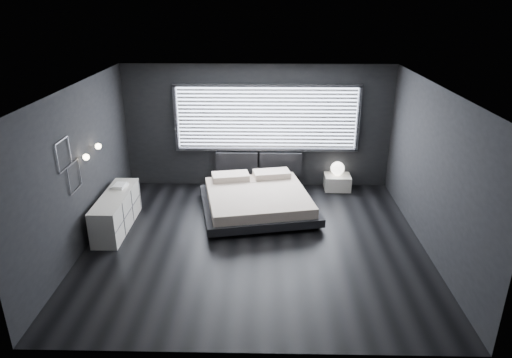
{
  "coord_description": "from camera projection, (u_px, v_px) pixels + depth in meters",
  "views": [
    {
      "loc": [
        0.18,
        -7.22,
        4.16
      ],
      "look_at": [
        0.0,
        0.85,
        0.9
      ],
      "focal_mm": 32.0,
      "sensor_mm": 36.0,
      "label": 1
    }
  ],
  "objects": [
    {
      "name": "sconce_far",
      "position": [
        98.0,
        146.0,
        8.32
      ],
      "size": [
        0.18,
        0.11,
        0.11
      ],
      "color": "silver",
      "rests_on": "ground"
    },
    {
      "name": "window",
      "position": [
        267.0,
        119.0,
        10.15
      ],
      "size": [
        4.14,
        0.09,
        1.52
      ],
      "color": "white",
      "rests_on": "ground"
    },
    {
      "name": "wall_art_lower",
      "position": [
        74.0,
        177.0,
        7.52
      ],
      "size": [
        0.01,
        0.48,
        0.48
      ],
      "color": "#47474C",
      "rests_on": "ground"
    },
    {
      "name": "dresser",
      "position": [
        117.0,
        212.0,
        8.66
      ],
      "size": [
        0.49,
        1.72,
        0.69
      ],
      "color": "silver",
      "rests_on": "ground"
    },
    {
      "name": "bed",
      "position": [
        257.0,
        199.0,
        9.36
      ],
      "size": [
        2.59,
        2.51,
        0.58
      ],
      "color": "black",
      "rests_on": "ground"
    },
    {
      "name": "headboard",
      "position": [
        259.0,
        163.0,
        10.49
      ],
      "size": [
        1.96,
        0.16,
        0.52
      ],
      "color": "black",
      "rests_on": "ground"
    },
    {
      "name": "wall_art_upper",
      "position": [
        64.0,
        155.0,
        7.11
      ],
      "size": [
        0.01,
        0.48,
        0.48
      ],
      "color": "#47474C",
      "rests_on": "ground"
    },
    {
      "name": "book_stack",
      "position": [
        120.0,
        186.0,
        8.88
      ],
      "size": [
        0.29,
        0.35,
        0.06
      ],
      "color": "white",
      "rests_on": "dresser"
    },
    {
      "name": "sconce_near",
      "position": [
        86.0,
        157.0,
        7.76
      ],
      "size": [
        0.18,
        0.11,
        0.11
      ],
      "color": "silver",
      "rests_on": "ground"
    },
    {
      "name": "room",
      "position": [
        255.0,
        170.0,
        7.73
      ],
      "size": [
        6.04,
        6.0,
        2.8
      ],
      "color": "black",
      "rests_on": "ground"
    },
    {
      "name": "nightstand",
      "position": [
        337.0,
        182.0,
        10.47
      ],
      "size": [
        0.59,
        0.49,
        0.34
      ],
      "primitive_type": "cube",
      "rotation": [
        0.0,
        0.0,
        -0.01
      ],
      "color": "silver",
      "rests_on": "ground"
    },
    {
      "name": "orb_lamp",
      "position": [
        338.0,
        168.0,
        10.38
      ],
      "size": [
        0.31,
        0.31,
        0.31
      ],
      "primitive_type": "sphere",
      "color": "white",
      "rests_on": "nightstand"
    }
  ]
}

